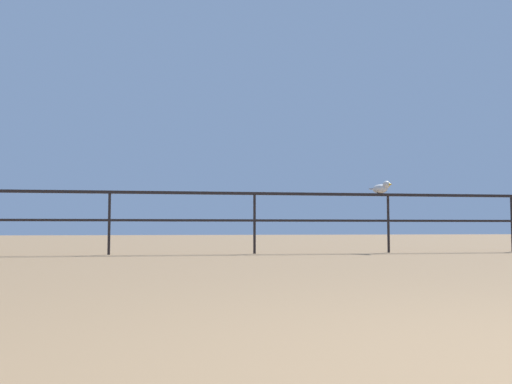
{
  "coord_description": "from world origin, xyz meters",
  "views": [
    {
      "loc": [
        -1.42,
        -0.91,
        0.45
      ],
      "look_at": [
        -0.05,
        7.67,
        1.01
      ],
      "focal_mm": 37.95,
      "sensor_mm": 36.0,
      "label": 1
    }
  ],
  "objects": [
    {
      "name": "pier_railing",
      "position": [
        0.0,
        8.17,
        0.78
      ],
      "size": [
        24.01,
        0.05,
        1.04
      ],
      "color": "black",
      "rests_on": "ground_plane"
    },
    {
      "name": "seagull_on_rail",
      "position": [
        2.27,
        8.15,
        1.14
      ],
      "size": [
        0.32,
        0.39,
        0.21
      ],
      "color": "silver",
      "rests_on": "pier_railing"
    }
  ]
}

